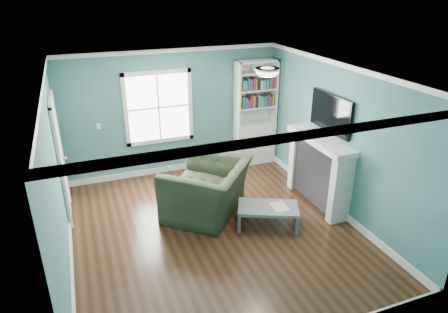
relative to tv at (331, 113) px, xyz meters
name	(u,v)px	position (x,y,z in m)	size (l,w,h in m)	color
floor	(215,230)	(-2.20, -0.20, -1.72)	(5.00, 5.00, 0.00)	black
room_walls	(214,142)	(-2.20, -0.20, -0.14)	(5.00, 5.00, 5.00)	#34656B
trim	(214,163)	(-2.20, -0.20, -0.49)	(4.50, 5.00, 2.60)	white
window	(159,108)	(-2.50, 2.29, -0.27)	(1.40, 0.06, 1.50)	white
bookshelf	(255,123)	(-0.43, 2.10, -0.80)	(0.90, 0.35, 2.31)	silver
fireplace	(319,171)	(-0.12, 0.00, -1.09)	(0.44, 1.58, 1.30)	black
tv	(331,113)	(0.00, 0.00, 0.00)	(0.06, 1.10, 0.65)	black
door	(61,159)	(-4.42, 1.20, -0.65)	(0.12, 0.98, 2.17)	silver
ceiling_fixture	(267,71)	(-1.30, -0.10, 0.82)	(0.38, 0.38, 0.15)	white
light_switch	(99,126)	(-3.70, 2.28, -0.52)	(0.08, 0.01, 0.12)	white
recliner	(207,181)	(-2.13, 0.38, -1.10)	(1.44, 0.93, 1.25)	black
coffee_table	(268,209)	(-1.31, -0.37, -1.41)	(1.13, 0.91, 0.36)	#535D63
paper_sheet	(280,207)	(-1.14, -0.44, -1.36)	(0.24, 0.31, 0.00)	white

